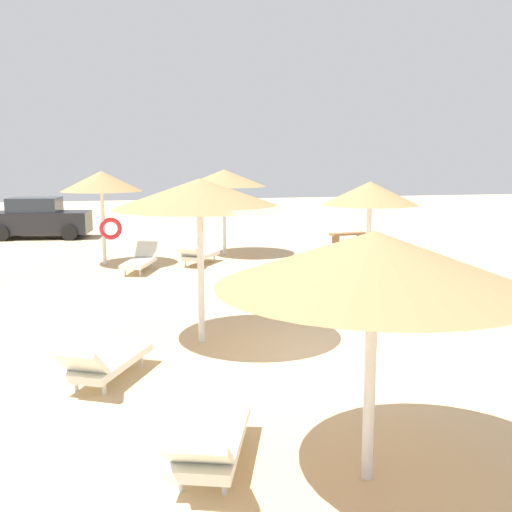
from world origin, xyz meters
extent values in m
plane|color=#D1B284|center=(0.00, 0.00, 0.00)|extent=(80.00, 80.00, 0.00)
cylinder|color=silver|center=(-1.55, 0.92, 1.27)|extent=(0.12, 0.12, 2.54)
cone|color=#9E7A4C|center=(-1.55, 0.92, 2.70)|extent=(3.07, 3.07, 0.53)
cylinder|color=silver|center=(-0.62, -4.13, 1.07)|extent=(0.12, 0.12, 2.14)
cone|color=#9E7A4C|center=(-0.62, -4.13, 2.32)|extent=(3.15, 3.15, 0.56)
cylinder|color=silver|center=(0.82, 10.66, 1.24)|extent=(0.12, 0.12, 2.48)
cone|color=#9E7A4C|center=(0.82, 10.66, 2.67)|extent=(2.89, 2.89, 0.58)
cylinder|color=silver|center=(-3.25, 9.64, 1.21)|extent=(0.12, 0.12, 2.42)
cone|color=#9E7A4C|center=(-3.25, 9.64, 2.63)|extent=(2.50, 2.50, 0.63)
torus|color=red|center=(-3.03, 9.64, 1.14)|extent=(0.71, 0.18, 0.70)
cylinder|color=silver|center=(3.22, 4.17, 1.14)|extent=(0.12, 0.12, 2.28)
cone|color=#9E7A4C|center=(3.22, 4.17, 2.47)|extent=(2.39, 2.39, 0.57)
cube|color=silver|center=(-3.18, -0.56, 0.28)|extent=(1.38, 1.80, 0.12)
cube|color=silver|center=(-3.57, -1.26, 0.53)|extent=(0.78, 0.71, 0.44)
cylinder|color=silver|center=(-3.28, -1.19, 0.11)|extent=(0.06, 0.06, 0.22)
cylinder|color=silver|center=(-3.66, -0.98, 0.11)|extent=(0.06, 0.06, 0.22)
cylinder|color=silver|center=(-2.70, -0.14, 0.11)|extent=(0.06, 0.06, 0.22)
cylinder|color=silver|center=(-3.09, 0.07, 0.11)|extent=(0.06, 0.06, 0.22)
cube|color=silver|center=(-2.12, -3.42, 0.28)|extent=(1.19, 1.82, 0.12)
cube|color=silver|center=(-2.40, -4.18, 0.51)|extent=(0.77, 0.68, 0.40)
cylinder|color=silver|center=(-2.12, -4.06, 0.11)|extent=(0.06, 0.06, 0.22)
cylinder|color=silver|center=(-2.54, -3.91, 0.11)|extent=(0.06, 0.06, 0.22)
cylinder|color=silver|center=(-1.71, -2.94, 0.11)|extent=(0.06, 0.06, 0.22)
cylinder|color=silver|center=(-2.12, -2.79, 0.11)|extent=(0.06, 0.06, 0.22)
cube|color=silver|center=(-0.30, 9.04, 0.28)|extent=(1.50, 1.76, 0.12)
cube|color=silver|center=(-0.76, 8.38, 0.50)|extent=(0.81, 0.77, 0.39)
cylinder|color=silver|center=(-0.46, 8.42, 0.11)|extent=(0.06, 0.06, 0.22)
cylinder|color=silver|center=(-0.82, 8.67, 0.11)|extent=(0.06, 0.06, 0.22)
cylinder|color=silver|center=(0.23, 9.40, 0.11)|extent=(0.06, 0.06, 0.22)
cylinder|color=silver|center=(-0.14, 9.65, 0.11)|extent=(0.06, 0.06, 0.22)
cube|color=silver|center=(-2.27, 8.14, 0.28)|extent=(1.20, 1.82, 0.12)
cube|color=silver|center=(-1.99, 8.89, 0.55)|extent=(0.74, 0.61, 0.48)
cylinder|color=silver|center=(-2.26, 8.78, 0.11)|extent=(0.06, 0.06, 0.22)
cylinder|color=silver|center=(-1.85, 8.63, 0.11)|extent=(0.06, 0.06, 0.22)
cylinder|color=silver|center=(-2.69, 7.66, 0.11)|extent=(0.06, 0.06, 0.22)
cylinder|color=silver|center=(-2.27, 7.50, 0.11)|extent=(0.06, 0.06, 0.22)
cube|color=brown|center=(5.91, 11.75, 0.45)|extent=(1.54, 0.62, 0.08)
cube|color=brown|center=(5.37, 11.67, 0.21)|extent=(0.17, 0.37, 0.41)
cube|color=brown|center=(6.46, 11.84, 0.21)|extent=(0.17, 0.37, 0.41)
cube|color=black|center=(-5.84, 16.95, 0.67)|extent=(4.22, 2.31, 0.90)
cube|color=#262D38|center=(-6.03, 16.99, 1.42)|extent=(2.22, 1.85, 0.60)
cylinder|color=black|center=(-4.36, 17.61, 0.32)|extent=(0.67, 0.32, 0.64)
cylinder|color=black|center=(-4.64, 15.87, 0.32)|extent=(0.67, 0.32, 0.64)
cylinder|color=black|center=(-7.03, 18.03, 0.32)|extent=(0.67, 0.32, 0.64)
cylinder|color=black|center=(-7.31, 16.30, 0.32)|extent=(0.67, 0.32, 0.64)
camera|label=1|loc=(-3.16, -9.41, 3.29)|focal=41.57mm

